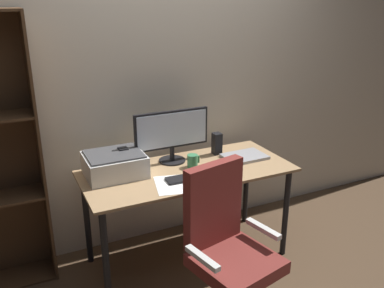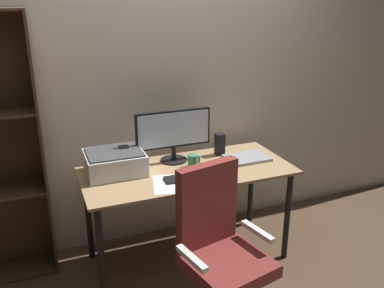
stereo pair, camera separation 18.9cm
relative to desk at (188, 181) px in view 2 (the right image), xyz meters
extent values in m
plane|color=#4C3826|center=(0.00, 0.00, -0.65)|extent=(12.00, 12.00, 0.00)
cube|color=beige|center=(0.00, 0.51, 0.65)|extent=(6.40, 0.10, 2.60)
cube|color=tan|center=(0.00, 0.00, 0.08)|extent=(1.50, 0.67, 0.02)
cylinder|color=black|center=(-0.69, -0.28, -0.29)|extent=(0.04, 0.04, 0.72)
cylinder|color=black|center=(0.69, -0.28, -0.29)|extent=(0.04, 0.04, 0.72)
cylinder|color=black|center=(-0.69, 0.28, -0.29)|extent=(0.04, 0.04, 0.72)
cylinder|color=black|center=(0.69, 0.28, -0.29)|extent=(0.04, 0.04, 0.72)
cylinder|color=black|center=(-0.04, 0.20, 0.10)|extent=(0.20, 0.20, 0.01)
cylinder|color=black|center=(-0.04, 0.20, 0.15)|extent=(0.04, 0.04, 0.10)
cube|color=black|center=(-0.04, 0.20, 0.34)|extent=(0.57, 0.03, 0.28)
cube|color=silver|center=(-0.04, 0.18, 0.34)|extent=(0.54, 0.01, 0.25)
cube|color=black|center=(-0.07, -0.15, 0.10)|extent=(0.29, 0.12, 0.02)
cube|color=black|center=(0.16, -0.14, 0.11)|extent=(0.07, 0.10, 0.03)
cylinder|color=#387F51|center=(0.05, 0.03, 0.14)|extent=(0.08, 0.08, 0.09)
cube|color=#387F51|center=(0.10, 0.03, 0.14)|extent=(0.02, 0.01, 0.05)
cube|color=#99999E|center=(0.49, 0.02, 0.10)|extent=(0.32, 0.24, 0.02)
cube|color=black|center=(-0.41, 0.19, 0.17)|extent=(0.06, 0.07, 0.17)
cube|color=black|center=(0.34, 0.19, 0.17)|extent=(0.06, 0.07, 0.17)
cube|color=silver|center=(-0.49, 0.14, 0.16)|extent=(0.40, 0.34, 0.15)
cube|color=#424244|center=(-0.49, 0.14, 0.25)|extent=(0.37, 0.31, 0.01)
cube|color=white|center=(-0.20, -0.18, 0.09)|extent=(0.27, 0.34, 0.00)
cube|color=maroon|center=(-0.04, -0.75, -0.20)|extent=(0.53, 0.53, 0.08)
cube|color=maroon|center=(-0.09, -0.55, 0.10)|extent=(0.41, 0.16, 0.52)
cube|color=silver|center=(-0.28, -0.79, -0.07)|extent=(0.10, 0.26, 0.03)
cube|color=silver|center=(0.19, -0.68, -0.07)|extent=(0.10, 0.26, 0.03)
cube|color=#4C331E|center=(-0.95, 0.30, 0.27)|extent=(0.02, 0.28, 1.85)
cube|color=#4C331E|center=(-1.33, 0.30, -0.64)|extent=(0.72, 0.26, 0.02)
camera|label=1|loc=(-1.14, -2.46, 1.27)|focal=38.51mm
camera|label=2|loc=(-0.97, -2.53, 1.27)|focal=38.51mm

